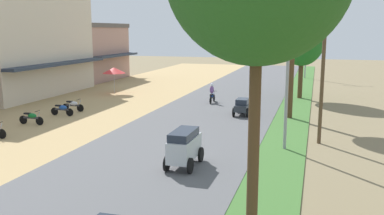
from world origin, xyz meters
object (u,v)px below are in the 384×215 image
Objects in this scene: parked_motorbike_sixth at (62,109)px; streetlamp_near at (288,60)px; vendor_umbrella at (114,70)px; streetlamp_mid at (306,42)px; utility_pole_near at (323,66)px; car_van_silver at (184,146)px; parked_motorbike_seventh at (73,105)px; car_sedan_charcoal at (243,106)px; median_tree_second at (294,7)px; motorbike_ahead_second at (212,94)px; parked_motorbike_fifth at (31,117)px; median_tree_third at (302,37)px.

parked_motorbike_sixth is 16.96m from streetlamp_near.
streetlamp_mid is (17.19, 19.18, 2.32)m from vendor_umbrella.
utility_pole_near reaches higher than car_van_silver.
parked_motorbike_seventh is at bearing 95.55° from parked_motorbike_sixth.
car_sedan_charcoal is (12.51, 2.16, 0.19)m from parked_motorbike_seventh.
median_tree_second is at bearing 7.82° from parked_motorbike_seventh.
parked_motorbike_seventh is 17.48m from median_tree_second.
motorbike_ahead_second is (10.28, -2.49, -1.45)m from vendor_umbrella.
parked_motorbike_sixth is at bearing 165.20° from streetlamp_near.
parked_motorbike_fifth is 0.22× the size of utility_pole_near.
streetlamp_near is at bearing -90.17° from median_tree_third.
vendor_umbrella is 0.31× the size of utility_pole_near.
vendor_umbrella is (-1.10, 9.05, 1.75)m from parked_motorbike_seventh.
median_tree_third is at bearing 34.96° from motorbike_ahead_second.
parked_motorbike_seventh is 0.22× the size of median_tree_third.
median_tree_second reaches higher than car_van_silver.
streetlamp_mid is (16.16, 33.04, 4.07)m from parked_motorbike_fifth.
motorbike_ahead_second is (9.02, 8.26, 0.30)m from parked_motorbike_sixth.
median_tree_third is at bearing 45.04° from parked_motorbike_fifth.
streetlamp_mid is 0.99× the size of utility_pole_near.
vendor_umbrella reaches higher than car_van_silver.
streetlamp_near is 3.52× the size of car_sedan_charcoal.
streetlamp_mid is (15.92, 29.92, 4.07)m from parked_motorbike_sixth.
streetlamp_mid is 3.30× the size of car_van_silver.
parked_motorbike_fifth is 1.00× the size of parked_motorbike_sixth.
parked_motorbike_sixth is 1.00× the size of parked_motorbike_seventh.
median_tree_third reaches higher than motorbike_ahead_second.
median_tree_second is at bearing 91.73° from streetlamp_near.
parked_motorbike_seventh is at bearing 159.85° from streetlamp_near.
parked_motorbike_sixth is 0.71× the size of vendor_umbrella.
streetlamp_mid is at bearing 93.04° from utility_pole_near.
motorbike_ahead_second is (-6.66, 4.39, -6.76)m from median_tree_second.
median_tree_third is 22.48m from car_van_silver.
utility_pole_near is (1.67, -15.52, -1.29)m from median_tree_third.
parked_motorbike_seventh is at bearing -170.21° from car_sedan_charcoal.
car_van_silver is (13.09, -19.26, -1.28)m from vendor_umbrella.
motorbike_ahead_second is at bearing 35.55° from parked_motorbike_seventh.
car_van_silver is at bearing -133.55° from streetlamp_near.
vendor_umbrella is 17.69m from median_tree_third.
car_van_silver reaches higher than parked_motorbike_seventh.
median_tree_third reaches higher than parked_motorbike_sixth.
vendor_umbrella is 10.68m from motorbike_ahead_second.
streetlamp_mid reaches higher than car_sedan_charcoal.
vendor_umbrella reaches higher than parked_motorbike_seventh.
car_van_silver reaches higher than parked_motorbike_sixth.
motorbike_ahead_second is at bearing -13.59° from vendor_umbrella.
median_tree_second is 8.62m from streetlamp_near.
motorbike_ahead_second reaches higher than parked_motorbike_sixth.
car_van_silver is (-4.14, -21.63, -4.47)m from median_tree_third.
median_tree_second reaches higher than vendor_umbrella.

